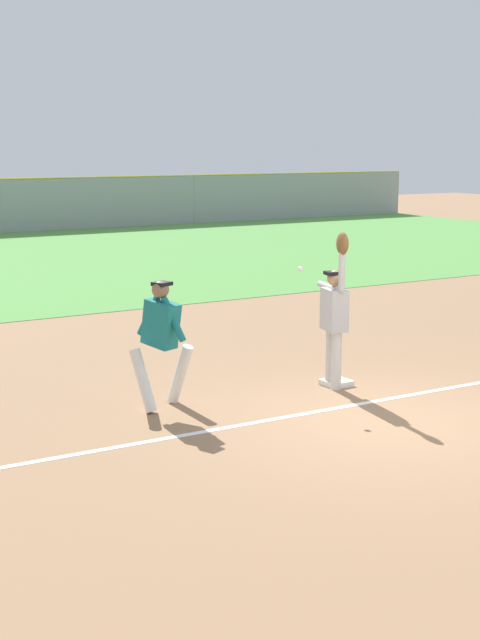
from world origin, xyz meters
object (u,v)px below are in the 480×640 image
object	(u,v)px
first_base	(336,383)
fielder	(335,312)
baseball	(300,269)
parked_car_red	(154,205)
parked_car_black	(45,208)
runner	(161,335)

from	to	relation	value
first_base	fielder	bearing A→B (deg)	-142.73
first_base	fielder	world-z (taller)	fielder
baseball	parked_car_red	world-z (taller)	baseball
fielder	parked_car_black	size ratio (longest dim) A/B	0.52
first_base	runner	bearing A→B (deg)	174.23
parked_car_black	runner	bearing A→B (deg)	-105.51
fielder	parked_car_black	bearing A→B (deg)	-88.81
first_base	baseball	size ratio (longest dim) A/B	5.14
runner	parked_car_red	xyz separation A→B (m)	(13.48, 28.34, -0.32)
baseball	fielder	bearing A→B (deg)	-8.53
runner	baseball	bearing A→B (deg)	-29.76
parked_car_red	baseball	bearing A→B (deg)	-118.15
fielder	parked_car_black	world-z (taller)	fielder
parked_car_red	fielder	bearing A→B (deg)	-117.14
baseball	parked_car_black	bearing A→B (deg)	77.84
fielder	runner	world-z (taller)	fielder
fielder	baseball	world-z (taller)	fielder
fielder	baseball	size ratio (longest dim) A/B	30.81
first_base	parked_car_red	xyz separation A→B (m)	(10.78, 28.62, 0.63)
fielder	parked_car_black	distance (m)	29.71
runner	parked_car_black	size ratio (longest dim) A/B	0.39
first_base	parked_car_black	size ratio (longest dim) A/B	0.09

